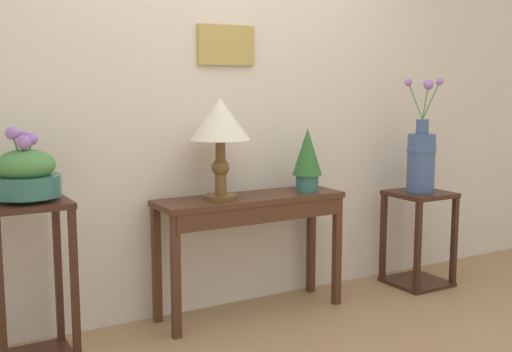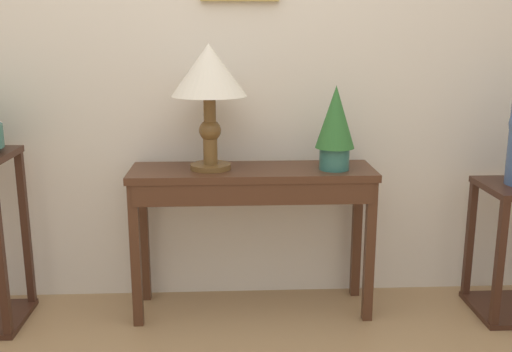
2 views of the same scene
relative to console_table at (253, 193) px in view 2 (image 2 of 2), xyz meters
The scene contains 4 objects.
back_wall_with_art 0.85m from the console_table, 117.36° to the left, with size 9.00×0.13×2.80m.
console_table is the anchor object (origin of this frame).
table_lamp 0.58m from the console_table, behind, with size 0.35×0.35×0.58m.
potted_plant_on_console 0.51m from the console_table, ahead, with size 0.18×0.18×0.40m.
Camera 2 is at (0.03, -1.69, 1.35)m, focal length 41.37 mm.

